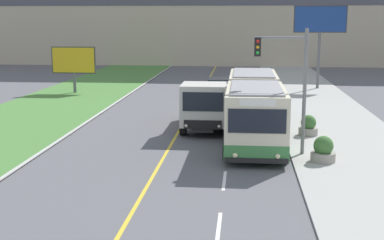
{
  "coord_description": "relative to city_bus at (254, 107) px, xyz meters",
  "views": [
    {
      "loc": [
        3.36,
        -6.8,
        5.96
      ],
      "look_at": [
        1.1,
        16.97,
        1.4
      ],
      "focal_mm": 50.0,
      "sensor_mm": 36.0,
      "label": 1
    }
  ],
  "objects": [
    {
      "name": "planter_round_near",
      "position": [
        2.8,
        -4.93,
        -0.96
      ],
      "size": [
        1.03,
        1.03,
        1.09
      ],
      "color": "gray",
      "rests_on": "sidewalk_right"
    },
    {
      "name": "car_distant",
      "position": [
        -2.44,
        13.6,
        -0.83
      ],
      "size": [
        1.8,
        4.3,
        1.45
      ],
      "color": "silver",
      "rests_on": "ground_plane"
    },
    {
      "name": "dump_truck",
      "position": [
        -2.53,
        0.96,
        -0.18
      ],
      "size": [
        2.47,
        6.24,
        2.65
      ],
      "color": "black",
      "rests_on": "ground_plane"
    },
    {
      "name": "planter_round_second",
      "position": [
        2.78,
        0.22,
        -0.98
      ],
      "size": [
        0.98,
        0.98,
        1.04
      ],
      "color": "gray",
      "rests_on": "sidewalk_right"
    },
    {
      "name": "traffic_light_mast",
      "position": [
        1.41,
        -3.66,
        2.03
      ],
      "size": [
        2.28,
        0.32,
        5.55
      ],
      "color": "slate",
      "rests_on": "ground_plane"
    },
    {
      "name": "billboard_large",
      "position": [
        5.78,
        19.22,
        3.97
      ],
      "size": [
        4.37,
        0.24,
        7.0
      ],
      "color": "#59595B",
      "rests_on": "ground_plane"
    },
    {
      "name": "billboard_small",
      "position": [
        -14.12,
        14.97,
        1.05
      ],
      "size": [
        3.58,
        0.24,
        3.73
      ],
      "color": "#59595B",
      "rests_on": "ground_plane"
    },
    {
      "name": "city_bus",
      "position": [
        0.0,
        0.0,
        0.0
      ],
      "size": [
        2.75,
        12.47,
        2.98
      ],
      "color": "beige",
      "rests_on": "ground_plane"
    }
  ]
}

